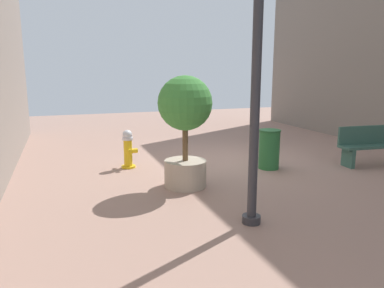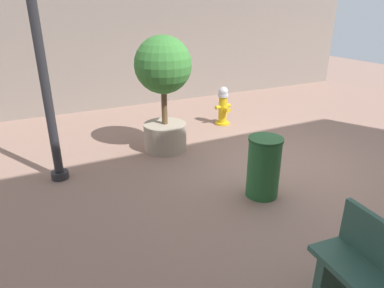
{
  "view_description": "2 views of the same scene",
  "coord_description": "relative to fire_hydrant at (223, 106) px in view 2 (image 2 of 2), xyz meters",
  "views": [
    {
      "loc": [
        3.95,
        8.25,
        2.29
      ],
      "look_at": [
        1.26,
        0.69,
        0.66
      ],
      "focal_mm": 34.39,
      "sensor_mm": 36.0,
      "label": 1
    },
    {
      "loc": [
        -4.17,
        3.9,
        2.69
      ],
      "look_at": [
        0.9,
        1.39,
        0.37
      ],
      "focal_mm": 32.07,
      "sensor_mm": 36.0,
      "label": 2
    }
  ],
  "objects": [
    {
      "name": "trash_bin",
      "position": [
        -3.1,
        1.18,
        0.01
      ],
      "size": [
        0.5,
        0.5,
        0.92
      ],
      "color": "#266633",
      "rests_on": "ground_plane"
    },
    {
      "name": "ground_plane",
      "position": [
        -2.53,
        0.24,
        -0.46
      ],
      "size": [
        23.4,
        23.4,
        0.0
      ],
      "primitive_type": "plane",
      "color": "#9E7A6B"
    },
    {
      "name": "fire_hydrant",
      "position": [
        0.0,
        0.0,
        0.0
      ],
      "size": [
        0.4,
        0.43,
        0.91
      ],
      "color": "gold",
      "rests_on": "ground_plane"
    },
    {
      "name": "planter_tree",
      "position": [
        -0.82,
        1.81,
        0.87
      ],
      "size": [
        1.05,
        1.05,
        2.19
      ],
      "color": "tan",
      "rests_on": "ground_plane"
    }
  ]
}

